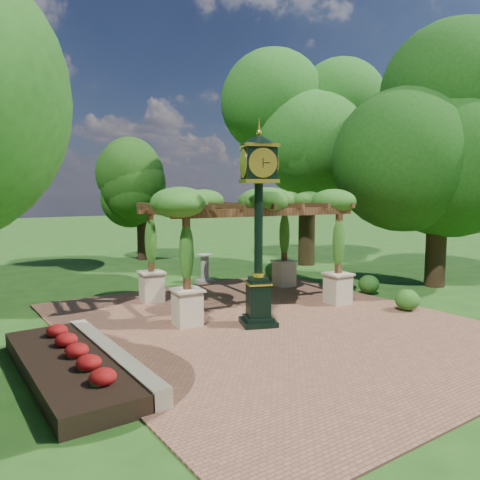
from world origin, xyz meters
TOP-DOWN VIEW (x-y plane):
  - ground at (0.00, 0.00)m, footprint 120.00×120.00m
  - brick_plaza at (0.00, 1.00)m, footprint 10.00×12.00m
  - border_wall at (-4.60, 0.50)m, footprint 0.35×5.00m
  - flower_bed at (-5.50, 0.50)m, footprint 1.50×5.00m
  - pedestal_clock at (-0.34, 1.13)m, footprint 1.33×1.33m
  - pergola at (0.81, 3.46)m, footprint 6.37×4.39m
  - sundial at (1.53, 7.22)m, footprint 0.68×0.68m
  - shrub_front at (4.28, -0.19)m, footprint 0.71×0.71m
  - shrub_mid at (5.21, 2.06)m, footprint 0.85×0.85m
  - shrub_back at (4.13, 6.04)m, footprint 0.88×0.88m
  - tree_north at (1.95, 14.49)m, footprint 3.15×3.15m
  - tree_east_far at (7.94, 8.28)m, footprint 5.45×5.45m
  - tree_east_near at (8.42, 1.59)m, footprint 5.13×5.13m

SIDE VIEW (x-z plane):
  - ground at x=0.00m, z-range 0.00..0.00m
  - brick_plaza at x=0.00m, z-range 0.00..0.04m
  - flower_bed at x=-5.50m, z-range 0.00..0.36m
  - border_wall at x=-4.60m, z-range 0.00..0.40m
  - shrub_front at x=4.28m, z-range 0.04..0.68m
  - shrub_mid at x=5.21m, z-range 0.04..0.69m
  - shrub_back at x=4.13m, z-range 0.04..0.73m
  - sundial at x=1.53m, z-range -0.07..1.06m
  - pedestal_clock at x=-0.34m, z-range 0.50..5.67m
  - pergola at x=0.81m, z-range 1.21..4.99m
  - tree_north at x=1.95m, z-range 1.08..6.93m
  - tree_east_near at x=8.42m, z-range 1.62..10.29m
  - tree_east_far at x=7.94m, z-range 1.90..12.09m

